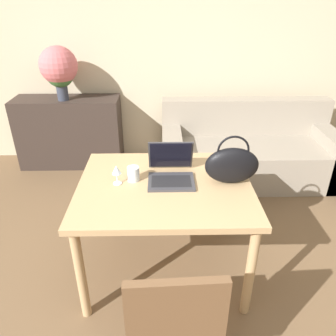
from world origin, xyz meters
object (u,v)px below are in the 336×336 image
laptop (171,169)px  wine_glass (117,171)px  handbag (232,165)px  drinking_glass (133,174)px  chair (174,322)px  couch (247,153)px  flower_vase (59,68)px

laptop → wine_glass: bearing=-167.6°
handbag → laptop: bearing=168.8°
handbag → drinking_glass: bearing=176.1°
chair → handbag: bearing=62.3°
laptop → wine_glass: laptop is taller
couch → drinking_glass: bearing=-130.4°
chair → laptop: (0.01, 0.95, 0.31)m
chair → handbag: (0.41, 0.87, 0.38)m
drinking_glass → wine_glass: (-0.10, -0.04, 0.05)m
chair → wine_glass: size_ratio=6.56×
drinking_glass → wine_glass: wine_glass is taller
laptop → wine_glass: 0.37m
chair → flower_vase: 2.87m
chair → couch: chair is taller
wine_glass → chair: bearing=-68.4°
couch → flower_vase: 2.23m
wine_glass → flower_vase: (-0.78, 1.68, 0.32)m
drinking_glass → wine_glass: 0.12m
couch → chair: bearing=-111.8°
wine_glass → flower_vase: size_ratio=0.24×
laptop → drinking_glass: bearing=-172.4°
chair → laptop: size_ratio=2.74×
flower_vase → wine_glass: bearing=-65.1°
couch → handbag: (-0.49, -1.39, 0.58)m
handbag → chair: bearing=-115.1°
chair → laptop: laptop is taller
wine_glass → flower_vase: bearing=114.9°
chair → wine_glass: chair is taller
chair → laptop: bearing=86.6°
wine_glass → laptop: bearing=12.4°
chair → wine_glass: (-0.34, 0.87, 0.34)m
couch → drinking_glass: (-1.14, -1.34, 0.50)m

